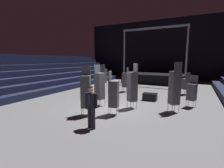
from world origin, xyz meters
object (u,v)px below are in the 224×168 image
stage_riser (155,78)px  chair_stack_front_right (125,80)px  chair_stack_rear_left (192,91)px  chair_stack_rear_right (175,87)px  chair_stack_aisle_right (132,86)px  equipment_road_case (150,97)px  chair_stack_front_left (104,76)px  chair_stack_mid_centre (186,83)px  chair_stack_aisle_left (114,93)px  man_with_tie (91,105)px  chair_stack_mid_left (86,91)px  chair_stack_rear_centre (100,86)px  chair_stack_mid_right (100,82)px

stage_riser → chair_stack_front_right: size_ratio=3.43×
chair_stack_rear_left → chair_stack_rear_right: chair_stack_rear_right is taller
chair_stack_aisle_right → equipment_road_case: size_ratio=2.75×
chair_stack_front_left → equipment_road_case: bearing=-32.4°
chair_stack_mid_centre → equipment_road_case: bearing=-167.9°
chair_stack_rear_left → chair_stack_aisle_left: (-3.31, -3.19, 0.17)m
man_with_tie → equipment_road_case: (0.88, 5.49, -0.72)m
chair_stack_front_left → chair_stack_mid_left: 8.34m
chair_stack_mid_left → chair_stack_rear_centre: same height
stage_riser → equipment_road_case: (1.56, -8.17, -0.39)m
stage_riser → chair_stack_rear_centre: 10.89m
man_with_tie → equipment_road_case: bearing=-97.0°
chair_stack_front_right → chair_stack_aisle_left: size_ratio=0.96×
chair_stack_front_right → chair_stack_aisle_left: (1.75, -5.58, 0.04)m
chair_stack_front_right → chair_stack_aisle_left: 5.84m
chair_stack_rear_right → man_with_tie: bearing=-165.9°
chair_stack_rear_right → chair_stack_front_left: bearing=103.8°
chair_stack_mid_left → chair_stack_aisle_left: size_ratio=1.12×
chair_stack_front_left → chair_stack_aisle_left: size_ratio=1.04×
stage_riser → chair_stack_rear_left: 9.54m
man_with_tie → chair_stack_mid_left: bearing=-44.0°
chair_stack_front_left → chair_stack_rear_centre: size_ratio=0.93×
chair_stack_rear_right → chair_stack_aisle_right: (-2.12, -0.40, -0.04)m
chair_stack_mid_left → chair_stack_rear_centre: (-0.27, 1.67, 0.00)m
chair_stack_front_right → chair_stack_rear_left: 5.60m
chair_stack_rear_left → chair_stack_aisle_left: size_ratio=0.84×
chair_stack_rear_right → chair_stack_mid_left: bearing=173.7°
chair_stack_front_left → man_with_tie: bearing=-64.1°
chair_stack_aisle_left → chair_stack_mid_centre: bearing=145.7°
chair_stack_mid_right → chair_stack_aisle_right: bearing=66.6°
chair_stack_mid_left → chair_stack_mid_right: size_ratio=1.08×
stage_riser → chair_stack_rear_right: bearing=-72.0°
chair_stack_mid_centre → chair_stack_rear_right: chair_stack_rear_right is taller
chair_stack_rear_right → chair_stack_rear_centre: size_ratio=1.07×
stage_riser → chair_stack_front_left: 6.30m
chair_stack_mid_right → chair_stack_rear_centre: chair_stack_rear_centre is taller
man_with_tie → chair_stack_front_right: (-1.72, 7.41, 0.07)m
man_with_tie → chair_stack_rear_right: 4.48m
man_with_tie → chair_stack_rear_centre: bearing=-61.9°
stage_riser → chair_stack_mid_centre: (3.52, -5.11, 0.24)m
chair_stack_rear_right → chair_stack_aisle_right: size_ratio=1.03×
chair_stack_mid_right → chair_stack_mid_centre: size_ratio=1.30×
chair_stack_mid_right → chair_stack_rear_centre: size_ratio=0.93×
chair_stack_mid_left → chair_stack_aisle_right: size_ratio=0.97×
chair_stack_rear_right → chair_stack_front_right: bearing=98.0°
man_with_tie → chair_stack_mid_centre: (2.84, 8.55, -0.10)m
chair_stack_front_left → equipment_road_case: chair_stack_front_left is taller
chair_stack_front_left → chair_stack_mid_centre: bearing=-3.0°
chair_stack_front_left → chair_stack_aisle_left: 8.28m
stage_riser → chair_stack_mid_left: 12.54m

